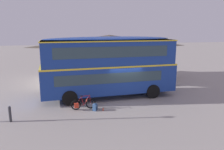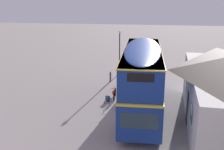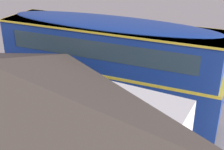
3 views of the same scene
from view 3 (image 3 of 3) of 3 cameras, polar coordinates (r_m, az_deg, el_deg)
ground_plane at (r=16.22m, az=-2.81°, el=-5.30°), size 120.00×120.00×0.00m
double_decker_bus at (r=14.16m, az=-0.69°, el=2.05°), size 10.46×2.83×4.79m
touring_bicycle at (r=16.32m, az=10.49°, el=-4.01°), size 1.70×0.50×1.01m
backpack_on_ground at (r=16.92m, az=8.32°, el=-3.20°), size 0.37×0.38×0.50m
water_bottle_red_squeeze at (r=17.27m, az=6.85°, el=-3.09°), size 0.08×0.08×0.22m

